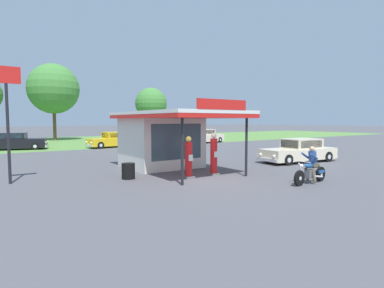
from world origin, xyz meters
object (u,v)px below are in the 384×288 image
at_px(parked_car_back_row_left, 205,137).
at_px(spare_tire_stack, 128,171).
at_px(gas_pump_offside, 214,156).
at_px(parked_car_back_row_centre_left, 113,140).
at_px(gas_pump_nearside, 189,159).
at_px(parked_car_back_row_right, 154,137).
at_px(motorcycle_with_rider, 311,168).
at_px(featured_classic_sedan, 299,151).
at_px(roadside_pole_sign, 7,104).
at_px(parked_car_back_row_centre_right, 15,142).

distance_m(parked_car_back_row_left, spare_tire_stack, 23.45).
height_order(gas_pump_offside, parked_car_back_row_centre_left, gas_pump_offside).
bearing_deg(gas_pump_nearside, parked_car_back_row_left, 50.89).
bearing_deg(parked_car_back_row_left, parked_car_back_row_right, 150.89).
distance_m(motorcycle_with_rider, parked_car_back_row_right, 25.28).
distance_m(gas_pump_offside, parked_car_back_row_right, 22.11).
bearing_deg(parked_car_back_row_centre_left, featured_classic_sedan, -71.59).
bearing_deg(motorcycle_with_rider, gas_pump_nearside, 132.40).
relative_size(parked_car_back_row_left, roadside_pole_sign, 1.13).
distance_m(motorcycle_with_rider, parked_car_back_row_centre_left, 22.15).
height_order(gas_pump_nearside, parked_car_back_row_left, gas_pump_nearside).
xyz_separation_m(motorcycle_with_rider, parked_car_back_row_centre_left, (-0.37, 22.15, 0.03)).
distance_m(parked_car_back_row_centre_left, roadside_pole_sign, 18.23).
relative_size(motorcycle_with_rider, parked_car_back_row_centre_right, 0.41).
height_order(motorcycle_with_rider, roadside_pole_sign, roadside_pole_sign).
distance_m(featured_classic_sedan, parked_car_back_row_right, 20.04).
bearing_deg(parked_car_back_row_centre_right, motorcycle_with_rider, -70.82).
bearing_deg(motorcycle_with_rider, parked_car_back_row_centre_left, 90.96).
xyz_separation_m(gas_pump_offside, parked_car_back_row_centre_left, (1.74, 18.21, -0.26)).
bearing_deg(motorcycle_with_rider, spare_tire_stack, 137.80).
bearing_deg(roadside_pole_sign, parked_car_back_row_centre_left, 55.92).
height_order(gas_pump_nearside, gas_pump_offside, gas_pump_offside).
height_order(parked_car_back_row_centre_right, parked_car_back_row_left, parked_car_back_row_left).
xyz_separation_m(gas_pump_nearside, parked_car_back_row_centre_right, (-5.02, 20.84, -0.18)).
height_order(gas_pump_nearside, roadside_pole_sign, roadside_pole_sign).
bearing_deg(parked_car_back_row_left, roadside_pole_sign, -145.76).
xyz_separation_m(gas_pump_offside, featured_classic_sedan, (7.58, 0.66, -0.27)).
bearing_deg(spare_tire_stack, featured_classic_sedan, -3.96).
bearing_deg(gas_pump_offside, roadside_pole_sign, 158.69).
relative_size(parked_car_back_row_centre_right, parked_car_back_row_centre_left, 1.10).
distance_m(gas_pump_nearside, spare_tire_stack, 2.81).
relative_size(gas_pump_nearside, parked_car_back_row_right, 0.36).
xyz_separation_m(gas_pump_nearside, parked_car_back_row_centre_left, (3.23, 18.21, -0.20)).
distance_m(motorcycle_with_rider, featured_classic_sedan, 7.15).
bearing_deg(featured_classic_sedan, parked_car_back_row_right, 89.49).
bearing_deg(parked_car_back_row_right, motorcycle_with_rider, -102.91).
bearing_deg(motorcycle_with_rider, featured_classic_sedan, 40.06).
bearing_deg(motorcycle_with_rider, parked_car_back_row_right, 77.09).
xyz_separation_m(gas_pump_nearside, featured_classic_sedan, (9.07, 0.66, -0.21)).
xyz_separation_m(parked_car_back_row_centre_left, parked_car_back_row_right, (6.02, 2.49, -0.00)).
distance_m(parked_car_back_row_centre_left, spare_tire_stack, 17.66).
bearing_deg(parked_car_back_row_right, featured_classic_sedan, -90.51).
bearing_deg(roadside_pole_sign, parked_car_back_row_centre_right, 83.96).
bearing_deg(gas_pump_nearside, roadside_pole_sign, 154.61).
relative_size(parked_car_back_row_left, parked_car_back_row_centre_left, 1.10).
distance_m(gas_pump_nearside, parked_car_back_row_left, 22.94).
distance_m(featured_classic_sedan, parked_car_back_row_left, 17.97).
bearing_deg(gas_pump_offside, parked_car_back_row_centre_left, 84.55).
xyz_separation_m(featured_classic_sedan, roadside_pole_sign, (-15.95, 2.61, 2.66)).
bearing_deg(spare_tire_stack, gas_pump_offside, -20.70).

